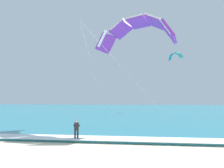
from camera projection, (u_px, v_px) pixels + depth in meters
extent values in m
cube|color=teal|center=(132.00, 109.00, 77.95)|extent=(200.00, 120.00, 0.20)
cube|color=white|center=(77.00, 138.00, 19.73)|extent=(200.00, 2.39, 0.04)
ellipsoid|color=yellow|center=(76.00, 141.00, 19.26)|extent=(0.75, 1.46, 0.05)
cube|color=black|center=(77.00, 140.00, 19.50)|extent=(0.17, 0.10, 0.04)
cube|color=black|center=(75.00, 141.00, 19.02)|extent=(0.17, 0.10, 0.04)
cylinder|color=#232328|center=(75.00, 136.00, 19.27)|extent=(0.14, 0.14, 0.84)
cylinder|color=#232328|center=(78.00, 136.00, 19.29)|extent=(0.14, 0.14, 0.84)
cube|color=#232328|center=(76.00, 126.00, 19.32)|extent=(0.38, 0.27, 0.60)
sphere|color=beige|center=(77.00, 121.00, 19.35)|extent=(0.22, 0.22, 0.22)
cylinder|color=#232328|center=(74.00, 126.00, 19.47)|extent=(0.20, 0.51, 0.22)
cylinder|color=#232328|center=(79.00, 126.00, 19.50)|extent=(0.20, 0.51, 0.22)
cylinder|color=black|center=(77.00, 125.00, 19.70)|extent=(0.54, 0.16, 0.04)
cube|color=#3F3F42|center=(77.00, 129.00, 19.43)|extent=(0.14, 0.11, 0.10)
cube|color=purple|center=(169.00, 31.00, 23.48)|extent=(1.58, 2.25, 2.25)
cube|color=white|center=(165.00, 26.00, 22.99)|extent=(1.19, 0.85, 1.79)
cube|color=purple|center=(156.00, 22.00, 25.09)|extent=(2.27, 2.48, 1.79)
cube|color=white|center=(152.00, 17.00, 24.60)|extent=(1.70, 1.16, 1.17)
cube|color=purple|center=(139.00, 22.00, 26.67)|extent=(2.65, 2.50, 0.93)
cube|color=white|center=(135.00, 17.00, 26.17)|extent=(1.87, 1.29, 0.28)
cube|color=purple|center=(121.00, 30.00, 27.86)|extent=(2.70, 2.28, 1.79)
cube|color=white|center=(117.00, 25.00, 27.36)|extent=(1.71, 1.19, 1.17)
cube|color=purple|center=(106.00, 43.00, 28.38)|extent=(2.43, 1.86, 2.25)
cube|color=white|center=(102.00, 39.00, 27.89)|extent=(1.27, 0.89, 1.79)
cylinder|color=#B2B2B7|center=(128.00, 74.00, 21.58)|extent=(7.31, 4.48, 8.34)
cylinder|color=#B2B2B7|center=(95.00, 77.00, 24.03)|extent=(0.64, 8.43, 8.34)
cube|color=teal|center=(170.00, 58.00, 63.15)|extent=(1.02, 1.23, 1.12)
cube|color=white|center=(172.00, 58.00, 63.30)|extent=(0.47, 0.65, 0.92)
cube|color=teal|center=(172.00, 55.00, 62.29)|extent=(1.23, 1.40, 0.86)
cube|color=white|center=(173.00, 54.00, 62.45)|extent=(0.63, 0.89, 0.60)
cube|color=teal|center=(174.00, 53.00, 61.23)|extent=(1.33, 1.39, 0.41)
cube|color=white|center=(175.00, 52.00, 61.39)|extent=(0.68, 0.97, 0.14)
cube|color=teal|center=(177.00, 53.00, 60.21)|extent=(1.30, 1.23, 0.86)
cube|color=white|center=(179.00, 53.00, 60.36)|extent=(0.61, 0.89, 0.60)
cube|color=teal|center=(181.00, 56.00, 59.45)|extent=(1.18, 0.90, 1.12)
cube|color=white|center=(182.00, 55.00, 59.60)|extent=(0.46, 0.63, 0.92)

